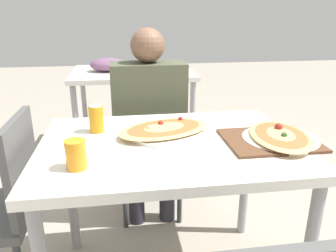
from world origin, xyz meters
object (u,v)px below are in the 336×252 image
drink_glass (76,155)px  pizza_second (280,137)px  chair_far_seated (148,137)px  person_seated (149,112)px  pizza_main (164,130)px  soda_can (96,119)px  dining_table (170,160)px

drink_glass → pizza_second: (0.83, 0.14, -0.03)m
chair_far_seated → person_seated: bearing=90.0°
pizza_main → soda_can: bearing=166.9°
dining_table → pizza_main: (-0.01, 0.10, 0.11)m
chair_far_seated → drink_glass: 1.02m
pizza_main → drink_glass: bearing=-140.0°
soda_can → drink_glass: soda_can is taller
person_seated → soda_can: (-0.28, -0.44, 0.12)m
chair_far_seated → pizza_second: chair_far_seated is taller
chair_far_seated → person_seated: (-0.00, -0.11, 0.20)m
chair_far_seated → person_seated: size_ratio=0.74×
drink_glass → chair_far_seated: bearing=70.4°
person_seated → drink_glass: 0.88m
soda_can → pizza_second: (0.78, -0.23, -0.04)m
person_seated → drink_glass: size_ratio=11.35×
person_seated → pizza_second: 0.84m
soda_can → pizza_second: soda_can is taller
pizza_second → drink_glass: bearing=-170.5°
chair_far_seated → pizza_second: bearing=122.8°
soda_can → pizza_second: bearing=-16.2°
pizza_main → soda_can: size_ratio=3.93×
pizza_second → pizza_main: bearing=161.9°
person_seated → pizza_main: (0.02, -0.51, 0.07)m
dining_table → soda_can: soda_can is taller
pizza_main → soda_can: 0.31m
person_seated → soda_can: bearing=57.8°
soda_can → pizza_second: 0.81m
chair_far_seated → soda_can: bearing=63.3°
chair_far_seated → pizza_second: 0.97m
chair_far_seated → drink_glass: bearing=70.4°
person_seated → pizza_main: 0.52m
chair_far_seated → pizza_main: bearing=92.3°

